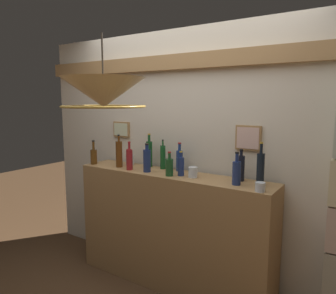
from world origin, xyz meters
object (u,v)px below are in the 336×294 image
at_px(liquor_bottle_scotch, 149,153).
at_px(pendant_lamp, 103,93).
at_px(liquor_bottle_mezcal, 163,157).
at_px(liquor_bottle_whiskey, 181,166).
at_px(liquor_bottle_bourbon, 119,154).
at_px(liquor_bottle_rum, 241,168).
at_px(liquor_bottle_gin, 179,160).
at_px(liquor_bottle_sherry, 169,167).
at_px(liquor_bottle_amaro, 94,156).
at_px(glass_tumbler_shot, 193,172).
at_px(glass_tumbler_highball, 130,160).
at_px(liquor_bottle_rye, 129,159).
at_px(glass_tumbler_rocks, 260,187).
at_px(liquor_bottle_brandy, 147,160).
at_px(liquor_bottle_tequila, 237,172).
at_px(liquor_bottle_vodka, 260,169).

bearing_deg(liquor_bottle_scotch, pendant_lamp, -70.33).
xyz_separation_m(liquor_bottle_mezcal, pendant_lamp, (0.17, -0.96, 0.59)).
bearing_deg(liquor_bottle_whiskey, pendant_lamp, -98.58).
bearing_deg(liquor_bottle_bourbon, liquor_bottle_rum, 6.48).
distance_m(liquor_bottle_scotch, liquor_bottle_gin, 0.35).
distance_m(liquor_bottle_mezcal, liquor_bottle_sherry, 0.30).
bearing_deg(liquor_bottle_bourbon, liquor_bottle_amaro, -172.92).
bearing_deg(liquor_bottle_scotch, glass_tumbler_shot, -14.48).
bearing_deg(liquor_bottle_mezcal, glass_tumbler_highball, -174.71).
bearing_deg(liquor_bottle_sherry, liquor_bottle_whiskey, 37.93).
bearing_deg(liquor_bottle_rye, glass_tumbler_rocks, -2.05).
relative_size(liquor_bottle_mezcal, liquor_bottle_gin, 1.06).
xyz_separation_m(liquor_bottle_brandy, liquor_bottle_rye, (-0.20, -0.02, -0.01)).
relative_size(liquor_bottle_mezcal, liquor_bottle_tequila, 1.09).
bearing_deg(liquor_bottle_tequila, glass_tumbler_rocks, -21.60).
bearing_deg(liquor_bottle_mezcal, liquor_bottle_rum, -2.19).
distance_m(liquor_bottle_tequila, liquor_bottle_amaro, 1.56).
relative_size(liquor_bottle_scotch, pendant_lamp, 0.59).
distance_m(liquor_bottle_vodka, liquor_bottle_sherry, 0.78).
bearing_deg(liquor_bottle_gin, liquor_bottle_brandy, -138.26).
xyz_separation_m(liquor_bottle_rye, glass_tumbler_rocks, (1.29, -0.05, -0.07)).
bearing_deg(liquor_bottle_rum, glass_tumbler_rocks, -43.54).
bearing_deg(glass_tumbler_highball, liquor_bottle_sherry, -16.10).
bearing_deg(liquor_bottle_brandy, pendant_lamp, -73.92).
bearing_deg(glass_tumbler_highball, liquor_bottle_gin, 4.70).
distance_m(liquor_bottle_whiskey, liquor_bottle_vodka, 0.70).
relative_size(liquor_bottle_bourbon, liquor_bottle_gin, 1.20).
relative_size(liquor_bottle_vodka, glass_tumbler_rocks, 4.69).
relative_size(liquor_bottle_rum, pendant_lamp, 0.47).
distance_m(liquor_bottle_mezcal, glass_tumbler_shot, 0.45).
xyz_separation_m(liquor_bottle_gin, glass_tumbler_rocks, (0.86, -0.27, -0.07)).
distance_m(liquor_bottle_rum, liquor_bottle_mezcal, 0.80).
height_order(liquor_bottle_scotch, liquor_bottle_gin, liquor_bottle_scotch).
distance_m(liquor_bottle_sherry, glass_tumbler_rocks, 0.83).
bearing_deg(liquor_bottle_sherry, glass_tumbler_rocks, -3.26).
distance_m(liquor_bottle_scotch, glass_tumbler_shot, 0.61).
relative_size(liquor_bottle_scotch, liquor_bottle_gin, 1.23).
relative_size(glass_tumbler_rocks, glass_tumbler_highball, 0.68).
bearing_deg(liquor_bottle_rum, liquor_bottle_mezcal, 177.81).
relative_size(liquor_bottle_tequila, glass_tumbler_shot, 2.91).
bearing_deg(liquor_bottle_brandy, liquor_bottle_gin, 41.74).
xyz_separation_m(liquor_bottle_whiskey, liquor_bottle_scotch, (-0.47, 0.16, 0.05)).
height_order(liquor_bottle_rum, glass_tumbler_rocks, liquor_bottle_rum).
bearing_deg(liquor_bottle_vodka, pendant_lamp, -133.63).
bearing_deg(liquor_bottle_mezcal, pendant_lamp, -79.71).
xyz_separation_m(liquor_bottle_vodka, liquor_bottle_rye, (-1.23, -0.11, -0.03)).
xyz_separation_m(liquor_bottle_scotch, liquor_bottle_tequila, (0.99, -0.18, -0.03)).
xyz_separation_m(liquor_bottle_mezcal, liquor_bottle_gin, (0.18, 0.01, -0.01)).
bearing_deg(liquor_bottle_sherry, liquor_bottle_brandy, 176.22).
distance_m(liquor_bottle_gin, glass_tumbler_rocks, 0.90).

